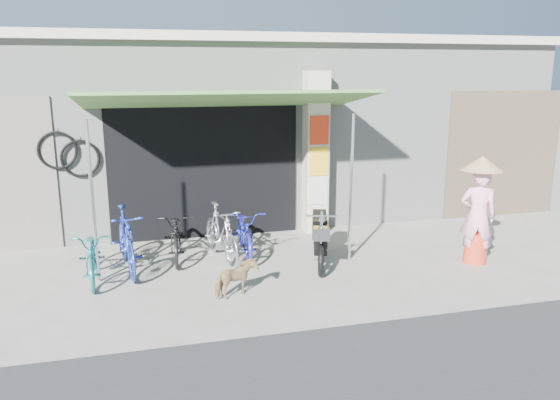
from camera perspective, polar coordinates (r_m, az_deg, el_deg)
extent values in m
plane|color=gray|center=(8.09, 3.17, -8.43)|extent=(80.00, 80.00, 0.00)
cube|color=#9DA19A|center=(12.53, -3.81, 7.63)|extent=(12.00, 5.00, 3.50)
cube|color=beige|center=(12.48, -3.95, 16.02)|extent=(12.30, 5.30, 0.16)
cube|color=black|center=(9.95, -7.88, 3.12)|extent=(3.40, 0.06, 2.50)
cube|color=black|center=(10.11, -7.76, -0.78)|extent=(3.06, 0.04, 1.10)
torus|color=black|center=(9.85, -20.15, 4.09)|extent=(0.65, 0.05, 0.65)
cylinder|color=silver|center=(9.83, -20.29, 5.95)|extent=(0.02, 0.02, 0.12)
torus|color=black|center=(9.87, -22.24, 4.81)|extent=(0.65, 0.05, 0.65)
cylinder|color=silver|center=(9.86, -22.39, 6.66)|extent=(0.02, 0.02, 0.12)
cube|color=beige|center=(10.22, 3.70, 4.91)|extent=(0.42, 0.42, 3.00)
cube|color=red|center=(9.95, 4.13, 7.28)|extent=(0.36, 0.02, 0.52)
cube|color=yellow|center=(10.03, 4.08, 4.04)|extent=(0.36, 0.02, 0.52)
cube|color=beige|center=(10.13, 4.03, 0.92)|extent=(0.36, 0.02, 0.50)
cube|color=#437032|center=(8.92, -5.49, 10.42)|extent=(4.60, 1.88, 0.35)
cylinder|color=silver|center=(8.14, -18.99, -0.30)|extent=(0.05, 0.05, 2.36)
cylinder|color=silver|center=(8.72, 7.43, 1.20)|extent=(0.05, 0.05, 2.36)
cube|color=brown|center=(12.29, 22.26, 4.44)|extent=(2.60, 0.06, 2.60)
imported|color=#186D6C|center=(8.43, -18.99, -5.41)|extent=(0.62, 1.53, 0.79)
imported|color=navy|center=(8.62, -15.76, -4.08)|extent=(0.69, 1.69, 0.98)
imported|color=black|center=(9.04, -10.76, -3.54)|extent=(0.63, 1.58, 0.82)
imported|color=#BBBDC1|center=(8.83, -6.19, -3.43)|extent=(0.71, 1.59, 0.92)
imported|color=navy|center=(9.04, -3.66, -3.28)|extent=(0.65, 1.61, 0.83)
imported|color=tan|center=(7.48, -4.60, -8.22)|extent=(0.67, 0.52, 0.52)
torus|color=black|center=(8.19, 4.28, -6.38)|extent=(0.22, 0.49, 0.48)
torus|color=black|center=(9.31, 4.09, -3.91)|extent=(0.22, 0.49, 0.48)
cube|color=black|center=(8.72, 4.19, -4.64)|extent=(0.45, 0.89, 0.09)
cube|color=black|center=(8.97, 4.16, -2.79)|extent=(0.37, 0.55, 0.31)
cube|color=black|center=(8.92, 4.18, -1.61)|extent=(0.36, 0.54, 0.08)
cube|color=black|center=(8.26, 4.29, -3.84)|extent=(0.22, 0.15, 0.51)
cylinder|color=silver|center=(8.01, 4.36, -1.68)|extent=(0.46, 0.17, 0.03)
cube|color=silver|center=(7.91, 4.37, -3.52)|extent=(0.28, 0.24, 0.18)
imported|color=#EC9FBB|center=(9.16, 19.98, -1.55)|extent=(0.67, 0.58, 1.54)
cone|color=red|center=(9.31, 19.72, -4.76)|extent=(0.38, 0.38, 0.46)
cone|color=tan|center=(9.00, 20.41, 3.62)|extent=(0.64, 0.64, 0.22)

